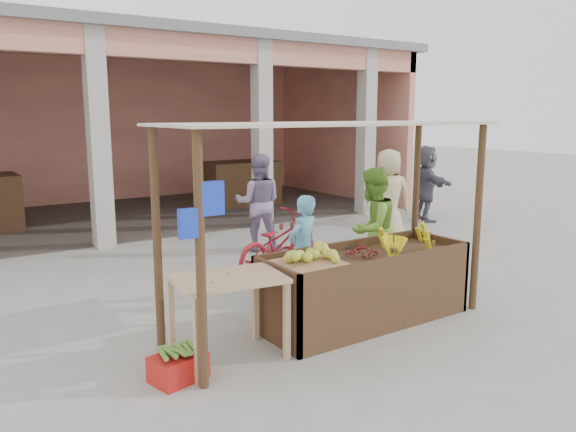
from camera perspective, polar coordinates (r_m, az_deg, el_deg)
ground at (r=6.70m, az=4.47°, el=-11.40°), size 60.00×60.00×0.00m
market_building at (r=14.34m, az=-18.29°, el=10.74°), size 14.40×6.40×4.20m
fruit_stall at (r=6.87m, az=7.82°, el=-7.37°), size 2.60×0.95×0.80m
stall_awning at (r=6.28m, az=4.28°, el=5.74°), size 4.09×1.35×2.39m
banana_heap at (r=7.19m, az=12.07°, el=-2.51°), size 1.18×0.64×0.21m
melon_tray at (r=6.20m, az=1.86°, el=-4.46°), size 0.77×0.67×0.20m
berry_heap at (r=6.74m, az=7.51°, el=-3.51°), size 0.46×0.38×0.15m
side_table at (r=5.69m, az=-6.06°, el=-7.52°), size 1.18×0.87×0.88m
papaya_pile at (r=5.63m, az=-6.10°, el=-5.25°), size 0.65×0.37×0.18m
red_crate at (r=5.57m, az=-11.08°, el=-14.86°), size 0.55×0.45×0.25m
plantain_bundle at (r=5.50m, az=-11.14°, el=-13.30°), size 0.39×0.28×0.08m
produce_sacks at (r=12.20m, az=-0.10°, el=-0.04°), size 0.72×0.45×0.55m
vendor_blue at (r=7.40m, az=1.53°, el=-3.02°), size 0.68×0.57×1.54m
vendor_green at (r=7.97m, az=8.52°, el=-1.03°), size 0.99×0.74×1.84m
motorcycle at (r=8.70m, az=-1.00°, el=-2.71°), size 1.30×2.07×1.02m
shopper_c at (r=10.73m, az=10.13°, el=2.36°), size 1.16×1.00×2.03m
shopper_d at (r=13.43m, az=13.84°, el=3.43°), size 1.30×1.85×1.85m
shopper_f at (r=10.21m, az=-3.02°, el=1.84°), size 1.09×0.96×1.94m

